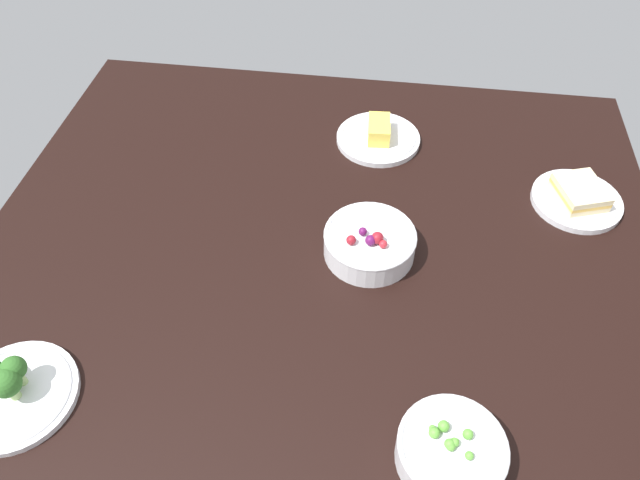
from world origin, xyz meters
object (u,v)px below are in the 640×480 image
(bowl_berries, at_px, (370,242))
(plate_sandwich, at_px, (578,198))
(bowl_peas, at_px, (451,451))
(plate_cheese, at_px, (378,137))
(plate_broccoli, at_px, (12,390))

(bowl_berries, distance_m, plate_sandwich, 0.43)
(bowl_peas, distance_m, plate_cheese, 0.70)
(plate_sandwich, distance_m, plate_cheese, 0.42)
(plate_sandwich, relative_size, plate_cheese, 0.95)
(plate_broccoli, bearing_deg, bowl_peas, 179.36)
(bowl_berries, xyz_separation_m, plate_sandwich, (-0.39, -0.18, -0.01))
(bowl_berries, bearing_deg, plate_broccoli, 35.64)
(plate_sandwich, bearing_deg, plate_cheese, -19.42)
(plate_broccoli, height_order, bowl_peas, plate_broccoli)
(bowl_berries, xyz_separation_m, plate_cheese, (0.01, -0.32, -0.01))
(plate_broccoli, distance_m, bowl_berries, 0.61)
(bowl_berries, relative_size, bowl_peas, 1.11)
(plate_broccoli, distance_m, plate_sandwich, 1.04)
(plate_broccoli, xyz_separation_m, plate_cheese, (-0.49, -0.68, -0.01))
(bowl_berries, bearing_deg, plate_cheese, -88.78)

